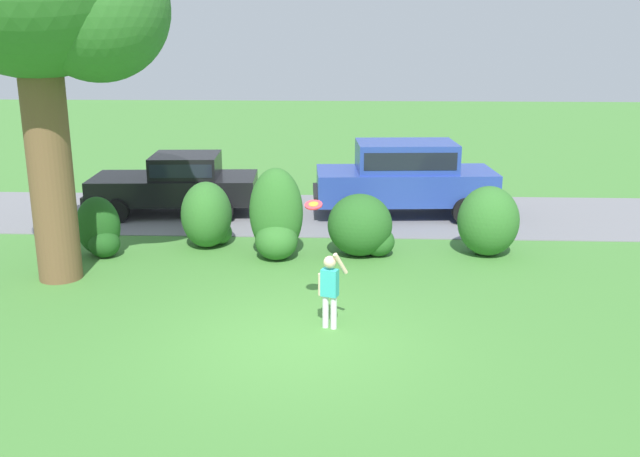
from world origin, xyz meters
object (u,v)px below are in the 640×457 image
Objects in this scene: parked_suv at (405,175)px; child_thrower at (330,286)px; parked_sedan at (178,182)px; frisbee at (314,205)px.

parked_suv reaches higher than child_thrower.
parked_suv reaches higher than parked_sedan.
parked_sedan is at bearing 119.82° from child_thrower.
frisbee is at bearing 130.75° from child_thrower.
parked_sedan is at bearing 119.26° from frisbee.
parked_suv is at bearing 74.30° from frisbee.
child_thrower is (-1.70, -7.32, -0.36)m from parked_suv.
parked_suv is at bearing 0.44° from parked_sedan.
child_thrower is 4.49× the size of frisbee.
parked_sedan is 0.94× the size of parked_suv.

